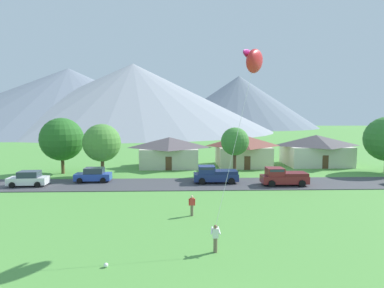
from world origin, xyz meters
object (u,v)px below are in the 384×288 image
kite_flyer_with_kite (253,65)px  parked_car_white_mid_west (28,179)px  house_right_center (169,152)px  tree_center (102,143)px  parked_car_blue_mid_east (93,175)px  soccer_ball (106,265)px  house_left_center (316,149)px  tree_right_of_center (235,142)px  tree_near_left (62,139)px  pickup_truck_maroon_east_side (283,177)px  watcher_person (192,205)px  house_leftmost (243,150)px  pickup_truck_navy_west_side (215,174)px

kite_flyer_with_kite → parked_car_white_mid_west: bearing=148.0°
house_right_center → tree_center: bearing=-138.3°
parked_car_blue_mid_east → soccer_ball: 22.65m
house_left_center → parked_car_blue_mid_east: size_ratio=2.41×
tree_right_of_center → kite_flyer_with_kite: bearing=-96.0°
tree_near_left → tree_right_of_center: tree_near_left is taller
parked_car_white_mid_west → kite_flyer_with_kite: bearing=-32.0°
pickup_truck_maroon_east_side → kite_flyer_with_kite: size_ratio=0.41×
tree_near_left → watcher_person: tree_near_left is taller
tree_right_of_center → parked_car_blue_mid_east: bearing=-169.1°
soccer_ball → watcher_person: bearing=60.3°
house_left_center → parked_car_blue_mid_east: bearing=-159.4°
house_left_center → tree_right_of_center: (-14.44, -8.61, 2.05)m
parked_car_white_mid_west → soccer_ball: parked_car_white_mid_west is taller
watcher_person → tree_center: bearing=124.0°
house_right_center → parked_car_blue_mid_east: bearing=-128.6°
kite_flyer_with_kite → watcher_person: kite_flyer_with_kite is taller
house_right_center → watcher_person: (2.70, -23.99, -1.50)m
house_leftmost → parked_car_white_mid_west: (-26.88, -13.55, -1.66)m
house_leftmost → tree_center: (-19.90, -8.10, 1.91)m
pickup_truck_navy_west_side → kite_flyer_with_kite: bearing=-85.9°
house_right_center → tree_right_of_center: 11.82m
tree_near_left → parked_car_white_mid_west: 8.80m
parked_car_white_mid_west → tree_near_left: bearing=82.8°
tree_center → parked_car_blue_mid_east: tree_center is taller
pickup_truck_navy_west_side → parked_car_white_mid_west: bearing=-177.2°
tree_near_left → pickup_truck_navy_west_side: (20.19, -6.81, -3.66)m
house_leftmost → tree_near_left: bearing=-167.6°
tree_right_of_center → pickup_truck_maroon_east_side: (4.58, -5.97, -3.48)m
pickup_truck_maroon_east_side → tree_center: bearing=164.8°
house_left_center → tree_right_of_center: tree_right_of_center is taller
tree_right_of_center → parked_car_white_mid_west: 25.15m
tree_near_left → tree_center: (5.99, -2.40, -0.28)m
house_right_center → kite_flyer_with_kite: bearing=-75.7°
pickup_truck_maroon_east_side → house_leftmost: bearing=98.0°
kite_flyer_with_kite → tree_center: bearing=128.3°
tree_right_of_center → parked_car_blue_mid_east: (-17.57, -3.39, -3.67)m
house_leftmost → tree_near_left: (-25.89, -5.70, 2.19)m
house_leftmost → watcher_person: 26.14m
tree_right_of_center → parked_car_white_mid_west: (-24.28, -5.46, -3.67)m
tree_center → pickup_truck_maroon_east_side: bearing=-15.2°
house_left_center → pickup_truck_maroon_east_side: (-9.86, -14.58, -1.43)m
tree_center → house_right_center: bearing=41.7°
house_leftmost → pickup_truck_maroon_east_side: 14.28m
house_left_center → parked_car_white_mid_west: 41.23m
pickup_truck_navy_west_side → house_left_center: bearing=36.6°
tree_near_left → tree_center: size_ratio=1.11×
house_right_center → house_left_center: bearing=2.7°
tree_center → pickup_truck_maroon_east_side: tree_center is taller
house_left_center → kite_flyer_with_kite: kite_flyer_with_kite is taller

